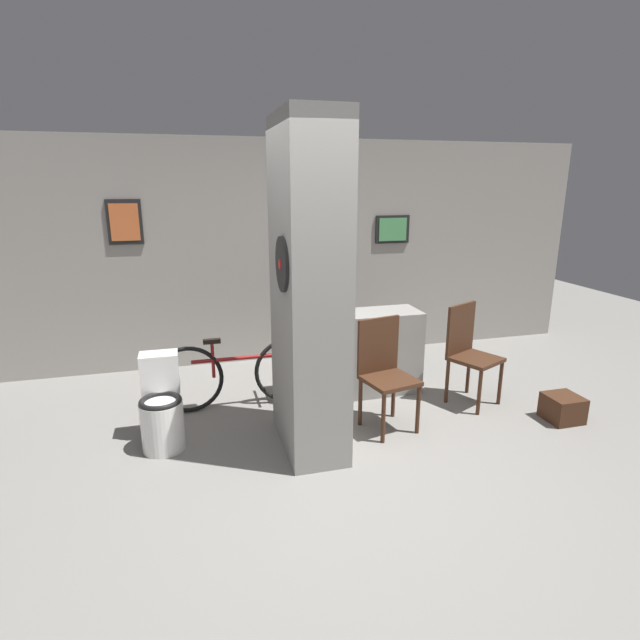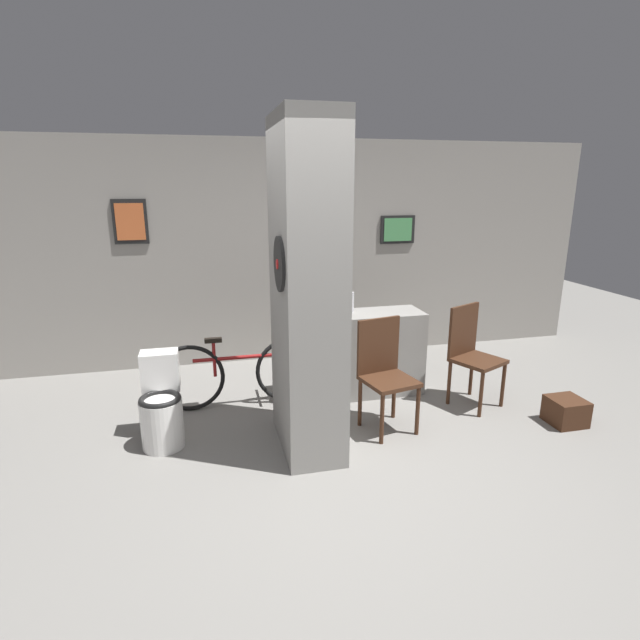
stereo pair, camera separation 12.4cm
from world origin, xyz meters
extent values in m
plane|color=gray|center=(0.00, 0.00, 0.00)|extent=(14.00, 14.00, 0.00)
cube|color=gray|center=(0.00, 2.63, 1.30)|extent=(8.00, 0.06, 2.60)
cube|color=black|center=(-1.60, 2.58, 1.70)|extent=(0.36, 0.02, 0.48)
cube|color=#D86633|center=(-1.60, 2.57, 1.70)|extent=(0.30, 0.01, 0.39)
cube|color=black|center=(1.50, 2.58, 1.55)|extent=(0.44, 0.02, 0.34)
cube|color=#4C9959|center=(1.50, 2.57, 1.55)|extent=(0.36, 0.01, 0.28)
cube|color=black|center=(0.70, 2.58, 1.85)|extent=(0.28, 0.02, 0.38)
cube|color=#B24C8C|center=(0.70, 2.57, 1.85)|extent=(0.23, 0.01, 0.31)
cube|color=gray|center=(-0.10, 0.46, 1.30)|extent=(0.45, 0.91, 2.60)
cylinder|color=black|center=(-0.34, 0.27, 1.55)|extent=(0.03, 0.40, 0.40)
cylinder|color=red|center=(-0.35, 0.27, 1.55)|extent=(0.01, 0.07, 0.07)
cube|color=gray|center=(0.65, 1.34, 0.43)|extent=(1.25, 0.44, 0.85)
cylinder|color=white|center=(-1.27, 0.67, 0.21)|extent=(0.34, 0.34, 0.41)
torus|color=black|center=(-1.27, 0.67, 0.43)|extent=(0.34, 0.34, 0.04)
cube|color=white|center=(-1.27, 0.91, 0.58)|extent=(0.31, 0.20, 0.34)
cylinder|color=#422616|center=(0.50, 0.30, 0.22)|extent=(0.04, 0.04, 0.44)
cylinder|color=#422616|center=(0.85, 0.38, 0.22)|extent=(0.04, 0.04, 0.44)
cylinder|color=#422616|center=(0.42, 0.65, 0.22)|extent=(0.04, 0.04, 0.44)
cylinder|color=#422616|center=(0.77, 0.73, 0.22)|extent=(0.04, 0.04, 0.44)
cube|color=#422616|center=(0.64, 0.51, 0.46)|extent=(0.49, 0.49, 0.04)
cube|color=#422616|center=(0.59, 0.70, 0.73)|extent=(0.41, 0.12, 0.50)
cylinder|color=#422616|center=(1.56, 0.55, 0.22)|extent=(0.04, 0.04, 0.44)
cylinder|color=#422616|center=(1.89, 0.71, 0.22)|extent=(0.04, 0.04, 0.44)
cylinder|color=#422616|center=(1.41, 0.88, 0.22)|extent=(0.04, 0.04, 0.44)
cylinder|color=#422616|center=(1.73, 1.03, 0.22)|extent=(0.04, 0.04, 0.44)
cube|color=#422616|center=(1.65, 0.79, 0.46)|extent=(0.55, 0.55, 0.04)
cube|color=#422616|center=(1.57, 0.97, 0.73)|extent=(0.39, 0.20, 0.50)
torus|color=black|center=(-1.05, 1.31, 0.33)|extent=(0.66, 0.04, 0.66)
torus|color=black|center=(-0.10, 1.31, 0.33)|extent=(0.66, 0.04, 0.66)
cylinder|color=maroon|center=(-0.58, 1.31, 0.50)|extent=(0.88, 0.04, 0.04)
cylinder|color=maroon|center=(-0.81, 1.31, 0.50)|extent=(0.03, 0.03, 0.34)
cylinder|color=maroon|center=(-0.15, 1.31, 0.50)|extent=(0.03, 0.03, 0.31)
cube|color=black|center=(-0.81, 1.31, 0.69)|extent=(0.16, 0.06, 0.04)
cylinder|color=#262626|center=(-0.15, 1.31, 0.65)|extent=(0.03, 0.42, 0.03)
cylinder|color=silver|center=(0.55, 1.41, 0.96)|extent=(0.08, 0.08, 0.20)
cylinder|color=silver|center=(0.55, 1.41, 1.10)|extent=(0.03, 0.03, 0.09)
sphere|color=#333333|center=(0.55, 1.41, 1.15)|extent=(0.03, 0.03, 0.03)
cube|color=#422616|center=(2.24, 0.25, 0.12)|extent=(0.30, 0.30, 0.24)
camera|label=1|loc=(-1.00, -3.20, 2.12)|focal=28.00mm
camera|label=2|loc=(-0.87, -3.23, 2.12)|focal=28.00mm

